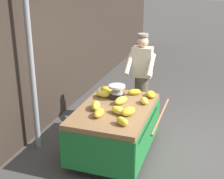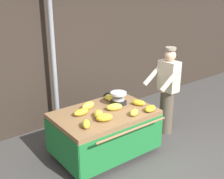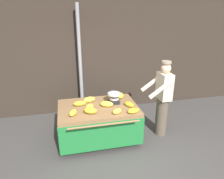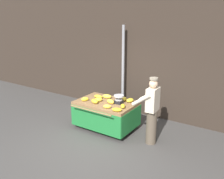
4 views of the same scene
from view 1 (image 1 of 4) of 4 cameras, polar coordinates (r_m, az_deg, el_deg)
The scene contains 17 objects.
ground_plane at distance 5.41m, azimuth 12.68°, elevation -11.32°, with size 60.00×60.00×0.00m, color #423F3D.
back_wall at distance 5.58m, azimuth -15.13°, elevation 12.69°, with size 16.00×0.24×4.23m, color #332821.
street_pole at distance 5.09m, azimuth -14.24°, elevation 4.15°, with size 0.09×0.09×2.86m, color gray.
banana_cart at distance 5.06m, azimuth 0.51°, elevation -5.52°, with size 1.67×1.30×0.81m.
weighing_scale at distance 5.27m, azimuth 0.89°, elevation -0.44°, with size 0.28×0.28×0.24m.
banana_bunch_0 at distance 4.90m, azimuth -2.92°, elevation -2.88°, with size 0.13×0.27×0.12m, color yellow.
banana_bunch_1 at distance 5.09m, azimuth 1.61°, elevation -1.97°, with size 0.14×0.27×0.11m, color yellow.
banana_bunch_2 at distance 4.41m, azimuth 1.83°, elevation -5.70°, with size 0.11×0.21×0.11m, color yellow.
banana_bunch_3 at distance 5.55m, azimuth -0.94°, elevation -0.02°, with size 0.15×0.24×0.11m, color yellow.
banana_bunch_4 at distance 5.41m, azimuth 6.98°, elevation -0.84°, with size 0.15×0.25×0.09m, color gold.
banana_bunch_5 at distance 4.67m, azimuth -2.38°, elevation -4.19°, with size 0.14×0.27×0.11m, color gold.
banana_bunch_6 at distance 5.47m, azimuth 4.03°, elevation -0.44°, with size 0.12×0.23×0.10m, color gold.
banana_bunch_7 at distance 4.74m, azimuth 1.15°, elevation -3.73°, with size 0.14×0.26×0.11m, color yellow.
banana_bunch_8 at distance 5.12m, azimuth 5.81°, elevation -1.99°, with size 0.12×0.20×0.10m, color yellow.
banana_bunch_9 at distance 4.70m, azimuth 2.91°, elevation -3.92°, with size 0.16×0.26×0.12m, color gold.
banana_bunch_10 at distance 5.36m, azimuth -1.46°, elevation -0.79°, with size 0.16×0.26×0.11m, color yellow.
vendor_person at distance 6.20m, azimuth 5.31°, elevation 2.24°, with size 0.59×0.52×1.71m.
Camera 1 is at (-4.61, -0.33, 2.81)m, focal length 51.01 mm.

